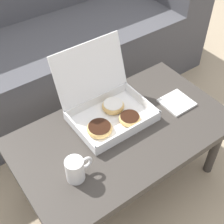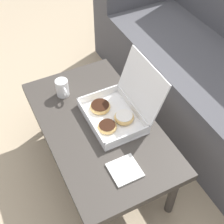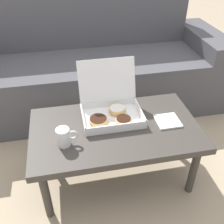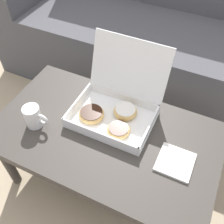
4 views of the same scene
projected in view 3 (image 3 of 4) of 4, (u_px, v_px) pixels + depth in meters
The scene contains 6 objects.
ground_plane at pixel (112, 162), 1.79m from camera, with size 12.00×12.00×0.00m, color tan.
couch at pixel (93, 68), 2.21m from camera, with size 2.16×0.75×0.94m.
coffee_table at pixel (115, 133), 1.50m from camera, with size 0.95×0.55×0.39m.
pastry_box at pixel (111, 108), 1.53m from camera, with size 0.34×0.33×0.29m.
coffee_mug at pixel (64, 137), 1.33m from camera, with size 0.11×0.07×0.10m.
napkin_stack at pixel (168, 121), 1.51m from camera, with size 0.13×0.13×0.01m.
Camera 3 is at (-0.25, -1.22, 1.33)m, focal length 42.00 mm.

